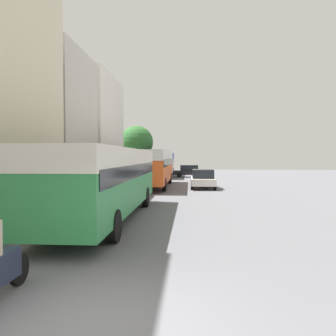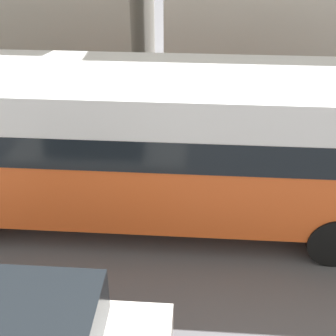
# 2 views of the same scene
# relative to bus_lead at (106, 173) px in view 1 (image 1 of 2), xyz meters

# --- Properties ---
(ground_plane) EXTENTS (120.00, 120.00, 0.00)m
(ground_plane) POSITION_rel_bus_lead_xyz_m (1.94, -8.36, -1.89)
(ground_plane) COLOR slate
(building_far_terrace) EXTENTS (6.37, 7.01, 10.19)m
(building_far_terrace) POSITION_rel_bus_lead_xyz_m (-7.44, 10.20, 3.20)
(building_far_terrace) COLOR beige
(building_far_terrace) RESTS_ON ground_plane
(building_end_row) EXTENTS (5.82, 9.78, 10.60)m
(building_end_row) POSITION_rel_bus_lead_xyz_m (-7.17, 19.47, 3.41)
(building_end_row) COLOR silver
(building_end_row) RESTS_ON ground_plane
(bus_lead) EXTENTS (2.56, 11.35, 2.90)m
(bus_lead) POSITION_rel_bus_lead_xyz_m (0.00, 0.00, 0.00)
(bus_lead) COLOR #2D8447
(bus_lead) RESTS_ON ground_plane
(bus_following) EXTENTS (2.56, 11.39, 3.07)m
(bus_following) POSITION_rel_bus_lead_xyz_m (0.37, 14.56, 0.11)
(bus_following) COLOR #EA5B23
(bus_following) RESTS_ON ground_plane
(bus_third_in_line) EXTENTS (2.57, 10.17, 3.04)m
(bus_third_in_line) POSITION_rel_bus_lead_xyz_m (-0.10, 28.14, 0.08)
(bus_third_in_line) COLOR silver
(bus_third_in_line) RESTS_ON ground_plane
(car_crossing) EXTENTS (3.98, 1.80, 1.51)m
(car_crossing) POSITION_rel_bus_lead_xyz_m (3.33, 27.87, -1.11)
(car_crossing) COLOR black
(car_crossing) RESTS_ON ground_plane
(car_far_curb) EXTENTS (1.96, 3.89, 1.54)m
(car_far_curb) POSITION_rel_bus_lead_xyz_m (4.46, 13.40, -1.10)
(car_far_curb) COLOR silver
(car_far_curb) RESTS_ON ground_plane
(street_tree) EXTENTS (4.16, 4.16, 6.30)m
(street_tree) POSITION_rel_bus_lead_xyz_m (-3.27, 27.60, 2.46)
(street_tree) COLOR brown
(street_tree) RESTS_ON sidewalk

